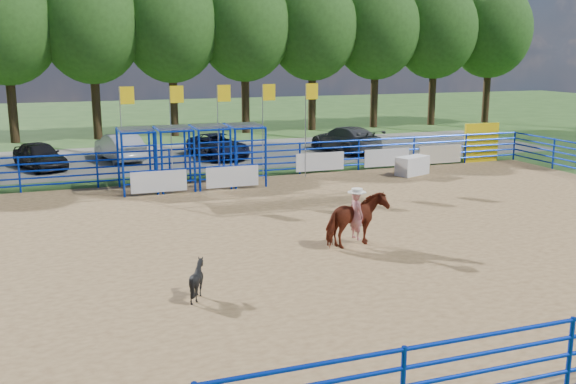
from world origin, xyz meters
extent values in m
plane|color=#3A6026|center=(0.00, 0.00, 0.00)|extent=(120.00, 120.00, 0.00)
cube|color=#A28051|center=(0.00, 0.00, 0.01)|extent=(30.00, 20.00, 0.02)
cube|color=slate|center=(0.00, 17.00, 0.01)|extent=(40.00, 10.00, 0.01)
cube|color=silver|center=(7.80, 8.08, 0.45)|extent=(1.77, 1.28, 0.86)
imported|color=maroon|center=(0.53, -1.13, 0.81)|extent=(2.01, 1.26, 1.57)
imported|color=#A7172A|center=(0.53, -1.13, 1.65)|extent=(0.45, 0.58, 1.41)
cylinder|color=white|center=(0.53, -1.13, 2.39)|extent=(0.54, 0.54, 0.12)
imported|color=black|center=(-4.63, -3.51, 0.45)|extent=(1.00, 0.95, 0.87)
imported|color=black|center=(-8.34, 15.52, 0.67)|extent=(2.89, 4.19, 1.32)
imported|color=#9A9DA2|center=(-4.47, 16.81, 0.72)|extent=(2.40, 4.53, 1.42)
imported|color=#161A37|center=(0.59, 15.99, 0.64)|extent=(2.91, 4.86, 1.26)
imported|color=#5A5A5C|center=(7.87, 15.54, 0.73)|extent=(2.97, 5.29, 1.45)
cube|color=white|center=(-3.80, 7.77, 0.55)|extent=(2.20, 0.04, 0.85)
cube|color=white|center=(-0.80, 7.77, 0.55)|extent=(2.20, 0.04, 0.85)
cube|color=white|center=(4.00, 9.96, 0.55)|extent=(2.40, 0.04, 0.85)
cube|color=white|center=(7.50, 9.96, 0.55)|extent=(2.40, 0.04, 0.85)
cube|color=beige|center=(10.50, 9.96, 0.55)|extent=(2.40, 0.04, 0.90)
cube|color=yellow|center=(13.00, 10.10, 1.00)|extent=(2.00, 0.12, 2.00)
cylinder|color=#3F2B19|center=(-10.00, 26.00, 2.40)|extent=(0.56, 0.56, 4.80)
ellipsoid|color=#244917|center=(-10.00, 26.00, 7.56)|extent=(6.40, 6.40, 7.36)
cylinder|color=#3F2B19|center=(-5.00, 26.00, 2.40)|extent=(0.56, 0.56, 4.80)
ellipsoid|color=#244917|center=(-5.00, 26.00, 7.56)|extent=(6.40, 6.40, 7.36)
cylinder|color=#3F2B19|center=(0.00, 26.00, 2.40)|extent=(0.56, 0.56, 4.80)
ellipsoid|color=#244917|center=(0.00, 26.00, 7.56)|extent=(6.40, 6.40, 7.36)
cylinder|color=#3F2B19|center=(5.00, 26.00, 2.40)|extent=(0.56, 0.56, 4.80)
ellipsoid|color=#244917|center=(5.00, 26.00, 7.56)|extent=(6.40, 6.40, 7.36)
cylinder|color=#3F2B19|center=(10.00, 26.00, 2.40)|extent=(0.56, 0.56, 4.80)
ellipsoid|color=#244917|center=(10.00, 26.00, 7.56)|extent=(6.40, 6.40, 7.36)
cylinder|color=#3F2B19|center=(15.00, 26.00, 2.40)|extent=(0.56, 0.56, 4.80)
ellipsoid|color=#244917|center=(15.00, 26.00, 7.56)|extent=(6.40, 6.40, 7.36)
cylinder|color=#3F2B19|center=(20.00, 26.00, 2.40)|extent=(0.56, 0.56, 4.80)
ellipsoid|color=#244917|center=(20.00, 26.00, 7.56)|extent=(6.40, 6.40, 7.36)
cylinder|color=#3F2B19|center=(25.00, 26.00, 2.40)|extent=(0.56, 0.56, 4.80)
ellipsoid|color=#244917|center=(25.00, 26.00, 7.56)|extent=(6.40, 6.40, 7.36)
camera|label=1|loc=(-7.36, -17.31, 5.56)|focal=40.00mm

